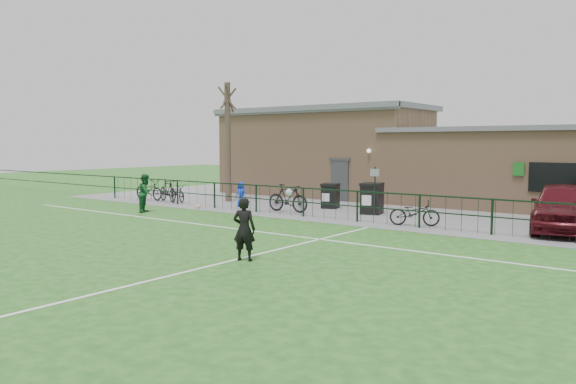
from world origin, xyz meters
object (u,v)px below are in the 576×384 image
Objects in this scene: bicycle_b at (168,190)px; bicycle_d at (288,198)px; sign_post at (375,191)px; wheelie_bin_right at (372,199)px; car_maroon at (564,207)px; ball_ground at (198,206)px; spectator_child at (241,194)px; bicycle_c at (178,193)px; bare_tree at (228,143)px; bicycle_e at (415,213)px; wheelie_bin_left at (330,197)px; bicycle_a at (149,190)px; outfield_player at (146,193)px.

bicycle_b is 7.38m from bicycle_d.
sign_post is 3.76m from bicycle_d.
wheelie_bin_right is 0.61× the size of sign_post.
car_maroon reaches higher than ball_ground.
spectator_child is 5.28× the size of ball_ground.
car_maroon is 2.88× the size of bicycle_c.
bicycle_e is at bearing -10.91° from bare_tree.
bicycle_c is at bearing -140.78° from bare_tree.
bicycle_e reaches higher than ball_ground.
ball_ground is at bearing -129.00° from spectator_child.
bicycle_a is (-9.58, -2.59, 0.02)m from wheelie_bin_left.
bicycle_b reaches higher than bicycle_e.
bicycle_b is (-10.55, -1.96, -0.03)m from wheelie_bin_right.
wheelie_bin_right is 7.87m from ball_ground.
wheelie_bin_left is (5.78, 0.62, -2.46)m from bare_tree.
bicycle_d reaches higher than wheelie_bin_left.
bicycle_b is (-17.95, -1.68, -0.26)m from car_maroon.
outfield_player is (2.42, -3.28, 0.23)m from bicycle_b.
outfield_player reaches higher than bicycle_c.
bicycle_e is (6.05, -0.44, -0.14)m from bicycle_d.
spectator_child reaches higher than bicycle_a.
bare_tree is at bearing -30.40° from bicycle_c.
bare_tree is 27.19× the size of ball_ground.
bicycle_d is at bearing 176.01° from car_maroon.
bare_tree is 3.40× the size of bicycle_e.
bare_tree is 4.92m from bicycle_a.
bicycle_c is (1.81, 0.35, -0.10)m from bicycle_a.
bicycle_d is at bearing 18.98° from ball_ground.
car_maroon reaches higher than bicycle_d.
spectator_child is (-2.95, 0.28, -0.02)m from bicycle_d.
ball_ground is (0.90, 2.22, -0.71)m from outfield_player.
ball_ground is at bearing -71.24° from bare_tree.
bicycle_b is at bearing 5.61° from outfield_player.
bicycle_e is 9.03m from spectator_child.
wheelie_bin_left reaches higher than bicycle_c.
bicycle_e is at bearing -33.75° from sign_post.
bicycle_d is (-3.53, -1.24, -0.40)m from sign_post.
bicycle_c is (-10.62, -1.16, -0.56)m from sign_post.
bicycle_d is 6.13m from outfield_player.
bicycle_b is at bearing 89.32° from bicycle_d.
bicycle_a is 1.54m from bicycle_b.
bare_tree is at bearing 176.92° from sign_post.
sign_post is at bearing 19.18° from ball_ground.
wheelie_bin_right is 0.25× the size of car_maroon.
bicycle_b reaches higher than bicycle_c.
bicycle_e is (2.86, -2.08, -0.14)m from wheelie_bin_right.
car_maroon is 18.03m from bicycle_b.
outfield_player reaches higher than wheelie_bin_left.
outfield_player is at bearing -125.77° from bicycle_b.
wheelie_bin_left is 3.09m from sign_post.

